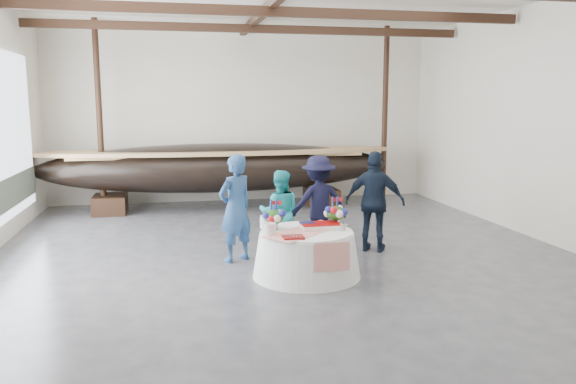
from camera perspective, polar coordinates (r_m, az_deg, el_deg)
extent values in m
cube|color=#3D3D42|center=(9.50, 0.09, -6.91)|extent=(10.00, 12.00, 0.01)
cube|color=silver|center=(15.06, -4.58, 7.71)|extent=(10.00, 0.02, 4.50)
cube|color=silver|center=(3.49, 20.48, 2.23)|extent=(10.00, 0.02, 4.50)
cube|color=silver|center=(11.27, 26.02, 6.31)|extent=(0.02, 12.00, 4.50)
cube|color=black|center=(10.72, -1.61, 17.85)|extent=(9.80, 0.12, 0.18)
cube|color=black|center=(13.17, -3.58, 16.23)|extent=(9.80, 0.12, 0.18)
cylinder|color=black|center=(13.81, -18.61, 7.13)|extent=(0.14, 0.14, 4.50)
cylinder|color=black|center=(14.72, 9.81, 7.57)|extent=(0.14, 0.14, 4.50)
cube|color=black|center=(14.00, -17.62, -1.19)|extent=(0.76, 0.97, 0.43)
cube|color=black|center=(14.40, 3.41, -0.49)|extent=(0.76, 0.97, 0.43)
ellipsoid|color=black|center=(13.84, -7.02, 2.47)|extent=(8.66, 1.73, 1.19)
cube|color=#9E7A4C|center=(13.81, -7.05, 3.81)|extent=(6.93, 1.14, 0.06)
cone|color=white|center=(8.57, 1.89, -6.35)|extent=(1.64, 1.64, 0.68)
cylinder|color=white|center=(8.49, 1.91, -4.09)|extent=(1.39, 1.39, 0.04)
cube|color=red|center=(8.48, 1.91, -3.93)|extent=(1.51, 1.39, 0.01)
cube|color=white|center=(8.64, 3.31, -3.49)|extent=(0.60, 0.40, 0.07)
cylinder|color=white|center=(8.20, -1.85, -3.79)|extent=(0.18, 0.18, 0.17)
cylinder|color=white|center=(8.66, -2.27, -3.05)|extent=(0.18, 0.18, 0.19)
cube|color=maroon|center=(8.02, 0.53, -4.62)|extent=(0.30, 0.24, 0.03)
cone|color=silver|center=(8.49, 5.56, -3.56)|extent=(0.09, 0.09, 0.12)
imported|color=navy|center=(9.29, -5.36, -1.65)|extent=(0.78, 0.72, 1.79)
imported|color=#22ACB2|center=(9.73, -0.85, -2.08)|extent=(0.81, 0.69, 1.47)
imported|color=black|center=(10.02, 3.11, -1.10)|extent=(1.16, 0.75, 1.69)
imported|color=black|center=(9.99, 8.82, -0.98)|extent=(1.12, 0.90, 1.78)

